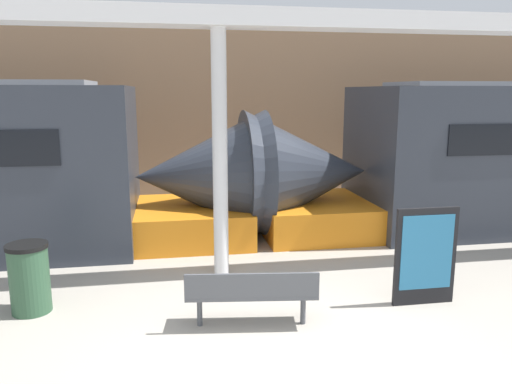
{
  "coord_description": "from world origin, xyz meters",
  "views": [
    {
      "loc": [
        -1.11,
        -4.98,
        2.99
      ],
      "look_at": [
        0.25,
        2.81,
        1.4
      ],
      "focal_mm": 35.0,
      "sensor_mm": 36.0,
      "label": 1
    }
  ],
  "objects_px": {
    "trash_bin": "(29,278)",
    "poster_board": "(426,256)",
    "bench_near": "(252,292)",
    "support_column_near": "(220,158)"
  },
  "relations": [
    {
      "from": "poster_board",
      "to": "support_column_near",
      "type": "height_order",
      "value": "support_column_near"
    },
    {
      "from": "trash_bin",
      "to": "poster_board",
      "type": "bearing_deg",
      "value": -7.14
    },
    {
      "from": "bench_near",
      "to": "poster_board",
      "type": "distance_m",
      "value": 2.57
    },
    {
      "from": "trash_bin",
      "to": "poster_board",
      "type": "relative_size",
      "value": 0.69
    },
    {
      "from": "trash_bin",
      "to": "poster_board",
      "type": "distance_m",
      "value": 5.52
    },
    {
      "from": "bench_near",
      "to": "poster_board",
      "type": "relative_size",
      "value": 1.22
    },
    {
      "from": "trash_bin",
      "to": "bench_near",
      "type": "bearing_deg",
      "value": -18.61
    },
    {
      "from": "trash_bin",
      "to": "support_column_near",
      "type": "height_order",
      "value": "support_column_near"
    },
    {
      "from": "bench_near",
      "to": "support_column_near",
      "type": "relative_size",
      "value": 0.44
    },
    {
      "from": "poster_board",
      "to": "support_column_near",
      "type": "bearing_deg",
      "value": 150.32
    }
  ]
}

